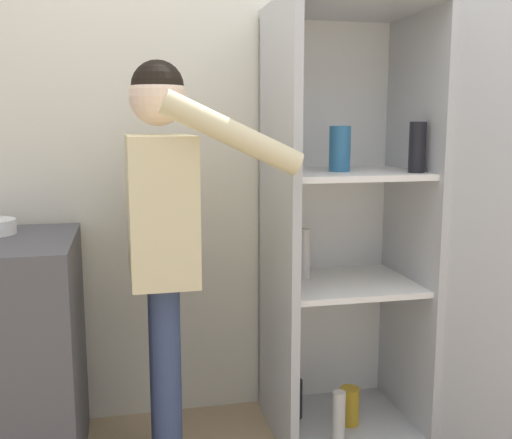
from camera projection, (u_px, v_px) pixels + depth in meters
The scene contains 4 objects.
wall_back at pixel (262, 134), 2.71m from camera, with size 7.00×0.06×2.55m.
refrigerator at pixel (382, 229), 2.46m from camera, with size 1.01×1.09×1.80m.
person at pixel (163, 218), 2.21m from camera, with size 0.60×0.56×1.55m.
counter at pixel (1, 358), 2.25m from camera, with size 0.58×0.64×0.90m.
Camera 1 is at (-0.62, -1.68, 1.32)m, focal length 42.00 mm.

